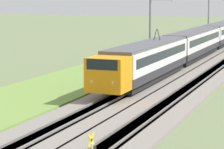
% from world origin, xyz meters
% --- Properties ---
extents(ballast_main, '(240.00, 4.40, 0.30)m').
position_xyz_m(ballast_main, '(50.00, 0.00, 0.15)').
color(ballast_main, gray).
rests_on(ballast_main, ground).
extents(track_main, '(240.00, 1.57, 0.45)m').
position_xyz_m(track_main, '(50.00, 0.00, 0.16)').
color(track_main, '#4C4238').
rests_on(track_main, ground).
extents(grass_verge, '(240.00, 8.19, 0.12)m').
position_xyz_m(grass_verge, '(50.00, 7.06, 0.06)').
color(grass_verge, olive).
rests_on(grass_verge, ground).
extents(passenger_train, '(82.02, 2.96, 4.86)m').
position_xyz_m(passenger_train, '(60.66, 0.00, 2.26)').
color(passenger_train, orange).
rests_on(passenger_train, ground).
extents(catenary_mast_mid, '(0.22, 2.56, 8.46)m').
position_xyz_m(catenary_mast_mid, '(39.59, 2.54, 4.37)').
color(catenary_mast_mid, slate).
rests_on(catenary_mast_mid, ground).
extents(catenary_mast_far, '(0.22, 2.56, 8.74)m').
position_xyz_m(catenary_mast_far, '(72.86, 2.54, 4.51)').
color(catenary_mast_far, slate).
rests_on(catenary_mast_far, ground).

